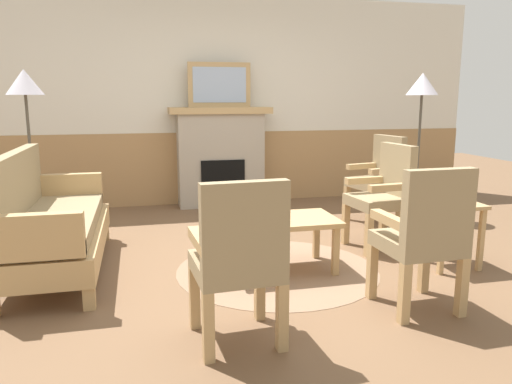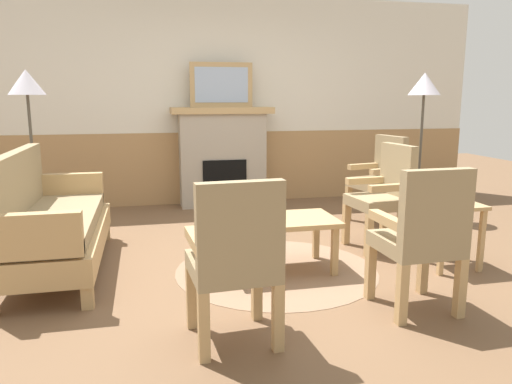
# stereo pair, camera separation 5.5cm
# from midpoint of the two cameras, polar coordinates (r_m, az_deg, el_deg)

# --- Properties ---
(ground_plane) EXTENTS (14.00, 14.00, 0.00)m
(ground_plane) POSITION_cam_midpoint_polar(r_m,az_deg,el_deg) (4.34, 1.39, -8.01)
(ground_plane) COLOR brown
(wall_back) EXTENTS (7.20, 0.14, 2.70)m
(wall_back) POSITION_cam_midpoint_polar(r_m,az_deg,el_deg) (6.65, -4.09, 10.08)
(wall_back) COLOR silver
(wall_back) RESTS_ON ground_plane
(fireplace) EXTENTS (1.30, 0.44, 1.28)m
(fireplace) POSITION_cam_midpoint_polar(r_m,az_deg,el_deg) (6.45, -3.67, 4.19)
(fireplace) COLOR #A39989
(fireplace) RESTS_ON ground_plane
(framed_picture) EXTENTS (0.80, 0.04, 0.56)m
(framed_picture) POSITION_cam_midpoint_polar(r_m,az_deg,el_deg) (6.41, -3.77, 12.27)
(framed_picture) COLOR tan
(framed_picture) RESTS_ON fireplace
(couch) EXTENTS (0.70, 1.80, 0.98)m
(couch) POSITION_cam_midpoint_polar(r_m,az_deg,el_deg) (4.33, -22.31, -3.42)
(couch) COLOR tan
(couch) RESTS_ON ground_plane
(coffee_table) EXTENTS (0.96, 0.56, 0.44)m
(coffee_table) POSITION_cam_midpoint_polar(r_m,az_deg,el_deg) (4.02, 2.81, -3.84)
(coffee_table) COLOR tan
(coffee_table) RESTS_ON ground_plane
(round_rug) EXTENTS (1.66, 1.66, 0.01)m
(round_rug) POSITION_cam_midpoint_polar(r_m,az_deg,el_deg) (4.13, 2.76, -8.98)
(round_rug) COLOR #896B51
(round_rug) RESTS_ON ground_plane
(book_on_table) EXTENTS (0.22, 0.19, 0.03)m
(book_on_table) POSITION_cam_midpoint_polar(r_m,az_deg,el_deg) (4.01, 0.46, -2.83)
(book_on_table) COLOR navy
(book_on_table) RESTS_ON coffee_table
(armchair_near_fireplace) EXTENTS (0.57, 0.57, 0.98)m
(armchair_near_fireplace) POSITION_cam_midpoint_polar(r_m,az_deg,el_deg) (5.75, 14.51, 1.90)
(armchair_near_fireplace) COLOR tan
(armchair_near_fireplace) RESTS_ON ground_plane
(armchair_by_window_left) EXTENTS (0.52, 0.52, 0.98)m
(armchair_by_window_left) POSITION_cam_midpoint_polar(r_m,az_deg,el_deg) (4.75, 15.05, 0.01)
(armchair_by_window_left) COLOR tan
(armchair_by_window_left) RESTS_ON ground_plane
(armchair_front_left) EXTENTS (0.49, 0.49, 0.98)m
(armchair_front_left) POSITION_cam_midpoint_polar(r_m,az_deg,el_deg) (3.38, 19.17, -4.59)
(armchair_front_left) COLOR tan
(armchair_front_left) RESTS_ON ground_plane
(armchair_front_center) EXTENTS (0.51, 0.51, 0.98)m
(armchair_front_center) POSITION_cam_midpoint_polar(r_m,az_deg,el_deg) (2.78, -1.86, -7.32)
(armchair_front_center) COLOR tan
(armchair_front_center) RESTS_ON ground_plane
(side_table) EXTENTS (0.44, 0.44, 0.55)m
(side_table) POSITION_cam_midpoint_polar(r_m,az_deg,el_deg) (4.42, 21.88, -2.61)
(side_table) COLOR tan
(side_table) RESTS_ON ground_plane
(floor_lamp_by_couch) EXTENTS (0.36, 0.36, 1.68)m
(floor_lamp_by_couch) POSITION_cam_midpoint_polar(r_m,az_deg,el_deg) (5.49, -24.70, 10.40)
(floor_lamp_by_couch) COLOR #332D28
(floor_lamp_by_couch) RESTS_ON ground_plane
(floor_lamp_by_chairs) EXTENTS (0.36, 0.36, 1.68)m
(floor_lamp_by_chairs) POSITION_cam_midpoint_polar(r_m,az_deg,el_deg) (6.04, 19.12, 10.75)
(floor_lamp_by_chairs) COLOR #332D28
(floor_lamp_by_chairs) RESTS_ON ground_plane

